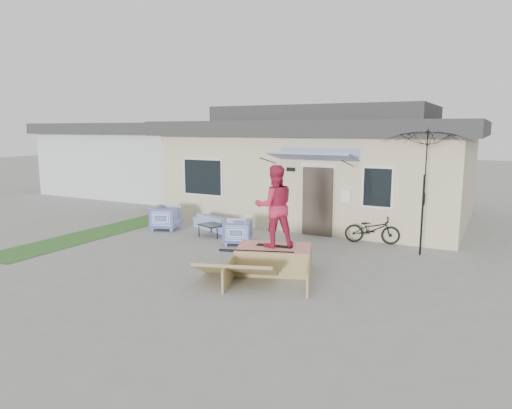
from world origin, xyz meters
The scene contains 13 objects.
ground centered at (0.00, 0.00, 0.00)m, with size 90.00×90.00×0.00m, color gray.
grass_strip centered at (-5.20, 2.00, 0.00)m, with size 1.40×8.00×0.01m, color #306428.
house centered at (0.00, 7.99, 1.94)m, with size 10.80×8.49×4.10m.
neighbor_house centered at (-10.50, 10.00, 1.78)m, with size 8.60×7.60×3.50m.
loveseat centered at (-2.16, 3.69, 0.33)m, with size 1.70×0.50×0.67m, color #3148A4.
armchair_left centered at (-3.66, 2.98, 0.42)m, with size 0.82×0.77×0.85m, color #3148A4.
armchair_right centered at (-0.62, 2.40, 0.39)m, with size 0.75×0.71×0.78m, color #3148A4.
coffee_table centered at (-1.78, 2.95, 0.18)m, with size 0.73×0.73×0.36m, color black.
bicycle centered at (2.74, 4.29, 0.49)m, with size 0.54×1.54×0.99m, color black.
patio_umbrella centered at (4.16, 3.63, 1.75)m, with size 2.57×2.44×2.20m.
skate_ramp centered at (1.39, 0.63, 0.28)m, with size 1.68×2.23×0.56m, color #9D8551, non-canonical shape.
skateboard centered at (1.38, 0.69, 0.58)m, with size 0.85×0.21×0.05m, color black.
skater centered at (1.38, 0.69, 1.54)m, with size 0.91×0.70×1.87m, color #BF2548.
Camera 1 is at (5.86, -8.61, 3.25)m, focal length 32.29 mm.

